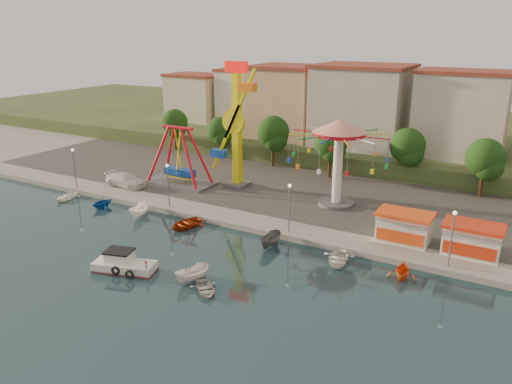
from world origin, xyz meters
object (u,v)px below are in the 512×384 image
Objects in this scene: wave_swinger at (339,144)px; rowboat_a at (205,289)px; pirate_ship_ride at (179,157)px; van at (126,180)px; kamikaze_tower at (237,129)px; cabin_motorboat at (123,265)px; skiff at (192,274)px.

rowboat_a is (-2.11, -24.42, -7.86)m from wave_swinger.
van is (-5.43, -4.79, -2.91)m from pirate_ship_ride.
rowboat_a is at bearing -63.99° from kamikaze_tower.
wave_swinger reaches higher than cabin_motorboat.
wave_swinger reaches higher than van.
rowboat_a is at bearing -123.26° from van.
cabin_motorboat reaches higher than skiff.
kamikaze_tower reaches higher than skiff.
rowboat_a is at bearing -13.82° from cabin_motorboat.
van reaches higher than cabin_motorboat.
van is (-16.58, 17.78, 0.95)m from cabin_motorboat.
kamikaze_tower is at bearing 80.91° from cabin_motorboat.
pirate_ship_ride is at bearing 99.69° from cabin_motorboat.
pirate_ship_ride is at bearing 84.28° from rowboat_a.
van reaches higher than rowboat_a.
pirate_ship_ride is at bearing -47.45° from van.
pirate_ship_ride is 1.64× the size of van.
skiff is (6.70, 1.40, 0.15)m from cabin_motorboat.
cabin_motorboat is at bearing -63.72° from pirate_ship_ride.
pirate_ship_ride is 9.25m from kamikaze_tower.
van is at bearing 97.92° from rowboat_a.
wave_swinger is 3.30× the size of skiff.
cabin_motorboat is (11.15, -22.58, -3.86)m from pirate_ship_ride.
pirate_ship_ride reaches higher than cabin_motorboat.
kamikaze_tower reaches higher than pirate_ship_ride.
kamikaze_tower is at bearing 18.34° from pirate_ship_ride.
cabin_motorboat is 1.87× the size of rowboat_a.
kamikaze_tower reaches higher than van.
rowboat_a is at bearing -48.05° from pirate_ship_ride.
pirate_ship_ride is 25.47m from cabin_motorboat.
pirate_ship_ride reaches higher than van.
wave_swinger is 1.92× the size of cabin_motorboat.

